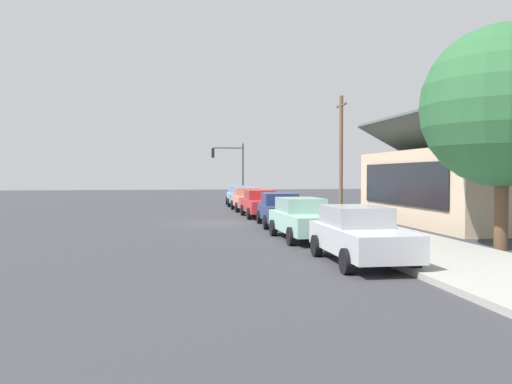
{
  "coord_description": "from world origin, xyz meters",
  "views": [
    {
      "loc": [
        26.8,
        -2.27,
        2.51
      ],
      "look_at": [
        -1.21,
        2.09,
        1.56
      ],
      "focal_mm": 36.71,
      "sensor_mm": 36.0,
      "label": 1
    }
  ],
  "objects": [
    {
      "name": "ground_plane",
      "position": [
        0.0,
        0.0,
        0.0
      ],
      "size": [
        120.0,
        120.0,
        0.0
      ],
      "primitive_type": "plane",
      "color": "#38383D"
    },
    {
      "name": "sidewalk_curb",
      "position": [
        0.0,
        5.6,
        0.08
      ],
      "size": [
        60.0,
        4.2,
        0.16
      ],
      "primitive_type": "cube",
      "color": "#A3A099",
      "rests_on": "ground"
    },
    {
      "name": "car_skyblue",
      "position": [
        -15.0,
        2.88,
        0.82
      ],
      "size": [
        4.98,
        2.26,
        1.59
      ],
      "rotation": [
        0.0,
        0.0,
        -0.05
      ],
      "color": "#8CB7E0",
      "rests_on": "ground"
    },
    {
      "name": "car_coral",
      "position": [
        -8.99,
        2.71,
        0.81
      ],
      "size": [
        4.51,
        2.04,
        1.59
      ],
      "rotation": [
        0.0,
        0.0,
        -0.0
      ],
      "color": "#EA8C75",
      "rests_on": "ground"
    },
    {
      "name": "car_cherry",
      "position": [
        -3.46,
        2.71,
        0.82
      ],
      "size": [
        4.69,
        2.02,
        1.59
      ],
      "rotation": [
        0.0,
        0.0,
        -0.0
      ],
      "color": "red",
      "rests_on": "ground"
    },
    {
      "name": "car_navy",
      "position": [
        1.85,
        2.82,
        0.82
      ],
      "size": [
        4.78,
        2.21,
        1.59
      ],
      "rotation": [
        0.0,
        0.0,
        -0.05
      ],
      "color": "navy",
      "rests_on": "ground"
    },
    {
      "name": "car_seafoam",
      "position": [
        7.25,
        2.6,
        0.81
      ],
      "size": [
        4.81,
        2.04,
        1.59
      ],
      "rotation": [
        0.0,
        0.0,
        0.03
      ],
      "color": "#9ED1BC",
      "rests_on": "ground"
    },
    {
      "name": "car_silver",
      "position": [
        12.7,
        2.89,
        0.82
      ],
      "size": [
        4.68,
        2.02,
        1.59
      ],
      "rotation": [
        0.0,
        0.0,
        -0.01
      ],
      "color": "silver",
      "rests_on": "ground"
    },
    {
      "name": "storefront_building",
      "position": [
        2.4,
        11.98,
        1.99
      ],
      "size": [
        12.05,
        6.64,
        5.51
      ],
      "color": "#CCB293",
      "rests_on": "ground"
    },
    {
      "name": "shade_tree",
      "position": [
        11.01,
        8.4,
        4.74
      ],
      "size": [
        5.32,
        5.32,
        7.41
      ],
      "color": "brown",
      "rests_on": "ground"
    },
    {
      "name": "traffic_light_main",
      "position": [
        -18.31,
        2.54,
        3.49
      ],
      "size": [
        0.37,
        2.79,
        5.2
      ],
      "color": "#383833",
      "rests_on": "ground"
    },
    {
      "name": "utility_pole_wooden",
      "position": [
        -5.26,
        8.2,
        3.93
      ],
      "size": [
        1.8,
        0.24,
        7.5
      ],
      "color": "brown",
      "rests_on": "ground"
    },
    {
      "name": "fire_hydrant_red",
      "position": [
        6.48,
        4.2,
        0.5
      ],
      "size": [
        0.22,
        0.22,
        0.71
      ],
      "color": "red",
      "rests_on": "sidewalk_curb"
    }
  ]
}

